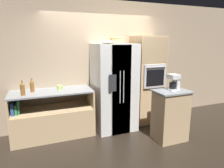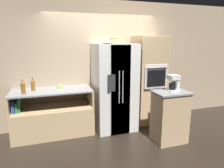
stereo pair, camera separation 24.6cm
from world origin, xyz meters
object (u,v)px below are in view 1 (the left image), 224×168
(wicker_basket, at_px, (117,40))
(bottle_tall, at_px, (23,89))
(coffee_maker, at_px, (174,81))
(wall_oven, at_px, (147,79))
(bottle_short, at_px, (32,86))
(refrigerator, at_px, (114,87))
(mug, at_px, (60,87))
(fruit_bowl, at_px, (107,42))

(wicker_basket, bearing_deg, bottle_tall, -175.49)
(bottle_tall, height_order, coffee_maker, coffee_maker)
(wall_oven, distance_m, bottle_short, 2.54)
(refrigerator, height_order, wall_oven, wall_oven)
(mug, bearing_deg, bottle_tall, -163.55)
(mug, height_order, coffee_maker, coffee_maker)
(refrigerator, height_order, wicker_basket, wicker_basket)
(wall_oven, relative_size, wicker_basket, 5.87)
(mug, bearing_deg, coffee_maker, -26.83)
(wall_oven, bearing_deg, fruit_bowl, -170.48)
(wall_oven, relative_size, mug, 15.66)
(refrigerator, xyz_separation_m, wicker_basket, (0.12, 0.09, 1.00))
(refrigerator, bearing_deg, mug, 173.21)
(fruit_bowl, relative_size, bottle_short, 1.19)
(coffee_maker, bearing_deg, mug, 153.17)
(refrigerator, height_order, bottle_tall, refrigerator)
(refrigerator, height_order, mug, refrigerator)
(wall_oven, distance_m, coffee_maker, 1.00)
(bottle_tall, xyz_separation_m, bottle_short, (0.16, 0.20, -0.00))
(wall_oven, xyz_separation_m, mug, (-2.03, 0.04, -0.03))
(wall_oven, xyz_separation_m, fruit_bowl, (-1.06, -0.18, 0.88))
(bottle_short, bearing_deg, coffee_maker, -21.94)
(refrigerator, height_order, coffee_maker, refrigerator)
(mug, bearing_deg, bottle_short, 179.91)
(refrigerator, distance_m, bottle_tall, 1.82)
(fruit_bowl, distance_m, coffee_maker, 1.52)
(wicker_basket, height_order, bottle_short, wicker_basket)
(wicker_basket, xyz_separation_m, coffee_maker, (0.77, -0.97, -0.77))
(wicker_basket, relative_size, bottle_tall, 1.27)
(fruit_bowl, relative_size, bottle_tall, 1.16)
(refrigerator, relative_size, wicker_basket, 5.39)
(fruit_bowl, height_order, bottle_tall, fruit_bowl)
(wicker_basket, xyz_separation_m, bottle_tall, (-1.93, -0.15, -0.86))
(wall_oven, height_order, bottle_tall, wall_oven)
(wicker_basket, xyz_separation_m, bottle_short, (-1.77, 0.05, -0.87))
(bottle_short, relative_size, mug, 2.05)
(bottle_short, xyz_separation_m, mug, (0.52, -0.00, -0.08))
(wicker_basket, bearing_deg, refrigerator, -143.11)
(bottle_short, bearing_deg, fruit_bowl, -8.26)
(fruit_bowl, xyz_separation_m, bottle_short, (-1.48, 0.21, -0.83))
(bottle_tall, bearing_deg, bottle_short, 51.43)
(fruit_bowl, height_order, coffee_maker, fruit_bowl)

